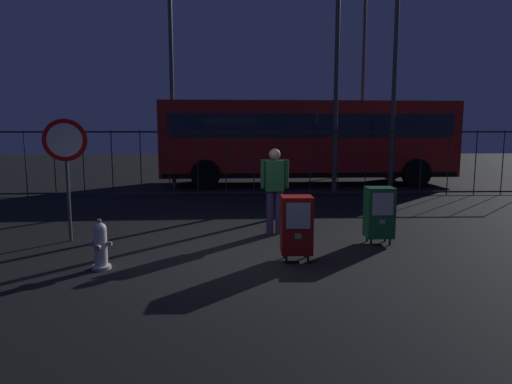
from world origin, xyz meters
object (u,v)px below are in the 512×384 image
Objects in this scene: pedestrian at (275,186)px; street_light_far_left at (395,70)px; fire_hydrant at (100,246)px; stop_sign at (66,154)px; newspaper_box_primary at (297,225)px; street_light_near_right at (171,57)px; newspaper_box_secondary at (379,212)px; street_light_far_right at (337,41)px; bus_near at (307,138)px; street_light_near_left at (363,68)px.

pedestrian is 7.84m from street_light_far_left.
stop_sign is (-1.08, 1.74, 1.25)m from fire_hydrant.
street_light_near_right is (-3.17, 8.87, 3.85)m from newspaper_box_primary.
newspaper_box_secondary is 0.13× the size of street_light_near_right.
newspaper_box_primary is 8.55m from street_light_far_right.
newspaper_box_secondary reaches higher than fire_hydrant.
newspaper_box_secondary is at bearing -25.10° from pedestrian.
fire_hydrant is at bearing -130.50° from street_light_far_left.
fire_hydrant is 0.33× the size of stop_sign.
bus_near is (1.78, 8.12, 0.76)m from pedestrian.
newspaper_box_primary is 1.92m from pedestrian.
street_light_far_right reaches higher than newspaper_box_primary.
newspaper_box_primary is 10.17m from street_light_near_right.
street_light_near_right reaches higher than bus_near.
newspaper_box_primary is (2.93, 0.34, 0.22)m from fire_hydrant.
street_light_near_right is at bearing 109.65° from newspaper_box_primary.
pedestrian is at bearing 96.30° from newspaper_box_primary.
stop_sign reaches higher than newspaper_box_secondary.
street_light_far_right is (6.06, 5.83, 3.04)m from stop_sign.
newspaper_box_primary is 0.12× the size of street_light_near_left.
newspaper_box_secondary is 7.91m from street_light_far_left.
newspaper_box_primary is 10.18m from bus_near.
street_light_near_left is at bearing 61.90° from fire_hydrant.
newspaper_box_secondary is at bearing -103.13° from street_light_near_left.
stop_sign reaches higher than fire_hydrant.
newspaper_box_secondary is 0.15× the size of street_light_far_left.
street_light_far_right is (2.26, 5.35, 3.69)m from pedestrian.
street_light_near_left is at bearing 68.02° from pedestrian.
street_light_near_left is 1.06× the size of street_light_near_right.
street_light_near_left is 5.98m from street_light_far_left.
bus_near is 4.06m from street_light_far_right.
pedestrian reaches higher than newspaper_box_primary.
pedestrian is at bearing -67.07° from street_light_near_right.
newspaper_box_primary is at bearing -117.28° from street_light_far_left.
pedestrian reaches higher than newspaper_box_secondary.
fire_hydrant is 10.07m from street_light_near_right.
fire_hydrant is 0.09× the size of street_light_near_left.
street_light_far_left is (-0.54, -5.90, -0.79)m from street_light_near_left.
stop_sign is 10.25m from bus_near.
street_light_far_right reaches higher than pedestrian.
street_light_far_right is at bearing 74.16° from newspaper_box_primary.
fire_hydrant is at bearing -118.10° from street_light_near_left.
pedestrian is at bearing 154.90° from newspaper_box_secondary.
street_light_far_left reaches higher than newspaper_box_secondary.
street_light_near_right is at bearing 112.93° from pedestrian.
newspaper_box_primary is at bearing -108.43° from street_light_near_left.
street_light_far_left is 0.82× the size of street_light_far_right.
pedestrian is 0.25× the size of street_light_far_left.
newspaper_box_secondary is 0.12× the size of street_light_near_left.
stop_sign is 0.21× the size of bus_near.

